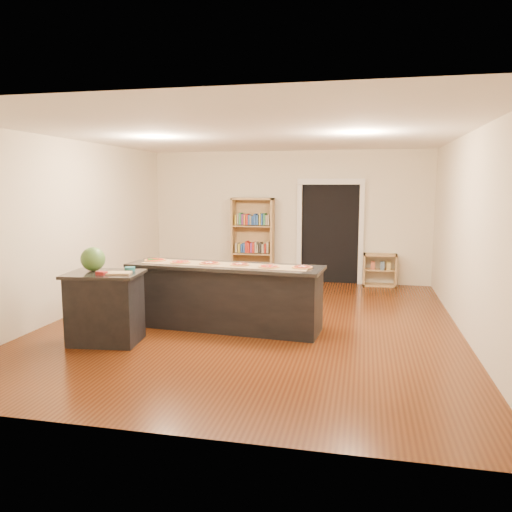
% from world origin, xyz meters
% --- Properties ---
extents(room, '(6.00, 7.00, 2.80)m').
position_xyz_m(room, '(0.00, 0.00, 1.40)').
color(room, beige).
rests_on(room, ground).
extents(doorway, '(1.40, 0.09, 2.21)m').
position_xyz_m(doorway, '(0.90, 3.46, 1.20)').
color(doorway, black).
rests_on(doorway, room).
extents(kitchen_island, '(2.84, 0.77, 0.94)m').
position_xyz_m(kitchen_island, '(-0.35, -0.34, 0.47)').
color(kitchen_island, black).
rests_on(kitchen_island, ground).
extents(side_counter, '(0.95, 0.70, 0.94)m').
position_xyz_m(side_counter, '(-1.70, -1.33, 0.48)').
color(side_counter, black).
rests_on(side_counter, ground).
extents(bookshelf, '(0.90, 0.32, 1.81)m').
position_xyz_m(bookshelf, '(-0.74, 3.29, 0.90)').
color(bookshelf, tan).
rests_on(bookshelf, ground).
extents(low_shelf, '(0.67, 0.29, 0.67)m').
position_xyz_m(low_shelf, '(1.95, 3.31, 0.34)').
color(low_shelf, tan).
rests_on(low_shelf, ground).
extents(waste_bin, '(0.21, 0.21, 0.31)m').
position_xyz_m(waste_bin, '(-0.45, 3.16, 0.16)').
color(waste_bin, '#4F91B2').
rests_on(waste_bin, ground).
extents(kraft_paper, '(2.50, 0.65, 0.00)m').
position_xyz_m(kraft_paper, '(-0.35, -0.34, 0.94)').
color(kraft_paper, olive).
rests_on(kraft_paper, kitchen_island).
extents(watermelon, '(0.32, 0.32, 0.32)m').
position_xyz_m(watermelon, '(-1.90, -1.25, 1.10)').
color(watermelon, '#144214').
rests_on(watermelon, side_counter).
extents(cutting_board, '(0.36, 0.28, 0.02)m').
position_xyz_m(cutting_board, '(-1.47, -1.38, 0.95)').
color(cutting_board, tan).
rests_on(cutting_board, side_counter).
extents(package_red, '(0.14, 0.11, 0.04)m').
position_xyz_m(package_red, '(-1.64, -1.50, 0.96)').
color(package_red, maroon).
rests_on(package_red, side_counter).
extents(package_teal, '(0.14, 0.14, 0.05)m').
position_xyz_m(package_teal, '(-1.43, -1.14, 0.97)').
color(package_teal, '#195966').
rests_on(package_teal, side_counter).
extents(pizza_a, '(0.31, 0.31, 0.02)m').
position_xyz_m(pizza_a, '(-1.48, -0.21, 0.95)').
color(pizza_a, '#BB8D47').
rests_on(pizza_a, kitchen_island).
extents(pizza_b, '(0.32, 0.32, 0.02)m').
position_xyz_m(pizza_b, '(-1.03, -0.32, 0.95)').
color(pizza_b, '#BB8D47').
rests_on(pizza_b, kitchen_island).
extents(pizza_c, '(0.32, 0.32, 0.02)m').
position_xyz_m(pizza_c, '(-0.58, -0.33, 0.95)').
color(pizza_c, '#BB8D47').
rests_on(pizza_c, kitchen_island).
extents(pizza_d, '(0.30, 0.30, 0.02)m').
position_xyz_m(pizza_d, '(-0.12, -0.35, 0.95)').
color(pizza_d, '#BB8D47').
rests_on(pizza_d, kitchen_island).
extents(pizza_e, '(0.28, 0.28, 0.02)m').
position_xyz_m(pizza_e, '(0.33, -0.44, 0.95)').
color(pizza_e, '#BB8D47').
rests_on(pizza_e, kitchen_island).
extents(pizza_f, '(0.30, 0.30, 0.02)m').
position_xyz_m(pizza_f, '(0.78, -0.40, 0.95)').
color(pizza_f, '#BB8D47').
rests_on(pizza_f, kitchen_island).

